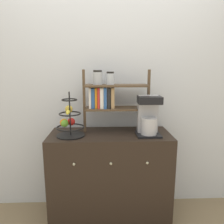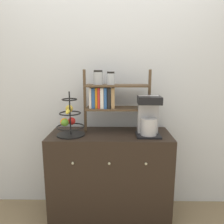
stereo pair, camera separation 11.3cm
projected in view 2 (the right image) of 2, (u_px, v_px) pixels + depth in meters
name	position (u px, v px, depth m)	size (l,w,h in m)	color
wall_back	(111.00, 87.00, 2.26)	(7.00, 0.05, 2.60)	silver
sideboard	(110.00, 176.00, 2.16)	(1.15, 0.49, 0.88)	black
coffee_maker	(148.00, 116.00, 1.98)	(0.22, 0.21, 0.36)	black
fruit_stand	(69.00, 121.00, 2.01)	(0.26, 0.26, 0.41)	black
shelf_hutch	(108.00, 95.00, 2.08)	(0.64, 0.20, 0.60)	brown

